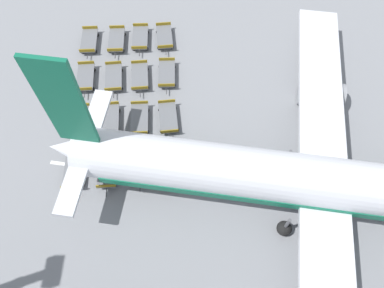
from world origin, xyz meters
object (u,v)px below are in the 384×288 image
(airplane, at_px, (340,186))
(baggage_dolly_row_far_col_a, at_px, (165,37))
(baggage_dolly_row_mid_b_col_b, at_px, (140,77))
(baggage_dolly_row_far_col_d, at_px, (170,165))
(baggage_dolly_row_near_col_b, at_px, (86,78))
(baggage_dolly_row_near_col_c, at_px, (79,121))
(baggage_dolly_row_far_col_c, at_px, (168,118))
(baggage_dolly_row_mid_a_col_a, at_px, (116,40))
(baggage_dolly_row_mid_b_col_d, at_px, (140,165))
(baggage_dolly_row_far_col_b, at_px, (167,74))
(baggage_dolly_row_near_col_d, at_px, (74,171))
(baggage_dolly_row_mid_b_col_c, at_px, (139,119))
(baggage_dolly_row_mid_a_col_c, at_px, (110,120))
(baggage_dolly_row_mid_a_col_d, at_px, (108,169))
(baggage_dolly_row_near_col_a, at_px, (89,41))
(baggage_dolly_row_mid_b_col_a, at_px, (140,38))
(baggage_dolly_row_mid_a_col_b, at_px, (114,78))

(airplane, distance_m, baggage_dolly_row_far_col_a, 21.27)
(baggage_dolly_row_mid_b_col_b, distance_m, baggage_dolly_row_far_col_d, 9.42)
(baggage_dolly_row_near_col_b, height_order, baggage_dolly_row_far_col_a, same)
(baggage_dolly_row_near_col_c, xyz_separation_m, baggage_dolly_row_far_col_c, (-0.46, 7.44, 0.00))
(baggage_dolly_row_mid_a_col_a, bearing_deg, baggage_dolly_row_far_col_a, 96.09)
(baggage_dolly_row_mid_b_col_b, relative_size, baggage_dolly_row_far_col_a, 1.00)
(baggage_dolly_row_mid_b_col_d, xyz_separation_m, baggage_dolly_row_far_col_b, (-9.27, 1.63, 0.00))
(airplane, relative_size, baggage_dolly_row_near_col_d, 10.81)
(baggage_dolly_row_near_col_c, distance_m, baggage_dolly_row_far_col_c, 7.46)
(baggage_dolly_row_mid_b_col_c, bearing_deg, baggage_dolly_row_near_col_d, -43.74)
(baggage_dolly_row_mid_a_col_a, bearing_deg, baggage_dolly_row_mid_a_col_c, 3.35)
(baggage_dolly_row_mid_a_col_d, distance_m, baggage_dolly_row_far_col_a, 14.82)
(baggage_dolly_row_near_col_c, bearing_deg, baggage_dolly_row_near_col_a, -176.44)
(baggage_dolly_row_mid_a_col_c, bearing_deg, baggage_dolly_row_mid_b_col_d, 34.54)
(baggage_dolly_row_mid_a_col_a, distance_m, baggage_dolly_row_mid_a_col_c, 9.24)
(baggage_dolly_row_mid_b_col_a, xyz_separation_m, baggage_dolly_row_far_col_b, (4.48, 2.80, 0.00))
(airplane, distance_m, baggage_dolly_row_mid_b_col_b, 19.15)
(baggage_dolly_row_mid_b_col_c, distance_m, baggage_dolly_row_far_col_d, 5.09)
(baggage_dolly_row_near_col_c, height_order, baggage_dolly_row_mid_b_col_a, same)
(airplane, bearing_deg, baggage_dolly_row_mid_a_col_c, -112.06)
(baggage_dolly_row_near_col_d, relative_size, baggage_dolly_row_mid_b_col_c, 1.00)
(baggage_dolly_row_mid_a_col_a, bearing_deg, baggage_dolly_row_mid_b_col_c, 18.16)
(baggage_dolly_row_mid_a_col_c, distance_m, baggage_dolly_row_mid_b_col_d, 5.10)
(baggage_dolly_row_mid_a_col_d, height_order, baggage_dolly_row_far_col_d, same)
(baggage_dolly_row_far_col_b, bearing_deg, baggage_dolly_row_near_col_d, -34.35)
(airplane, relative_size, baggage_dolly_row_near_col_b, 10.77)
(baggage_dolly_row_mid_a_col_c, relative_size, baggage_dolly_row_mid_a_col_d, 1.00)
(baggage_dolly_row_near_col_a, height_order, baggage_dolly_row_mid_b_col_a, same)
(baggage_dolly_row_mid_b_col_b, distance_m, baggage_dolly_row_far_col_c, 5.25)
(baggage_dolly_row_mid_b_col_c, bearing_deg, baggage_dolly_row_mid_b_col_b, -175.58)
(baggage_dolly_row_mid_b_col_d, bearing_deg, baggage_dolly_row_mid_a_col_d, -79.94)
(baggage_dolly_row_near_col_d, xyz_separation_m, baggage_dolly_row_mid_a_col_a, (-14.00, 1.68, 0.00))
(baggage_dolly_row_near_col_a, height_order, baggage_dolly_row_near_col_c, same)
(baggage_dolly_row_mid_b_col_b, height_order, baggage_dolly_row_mid_b_col_c, same)
(airplane, height_order, baggage_dolly_row_mid_b_col_b, airplane)
(baggage_dolly_row_mid_a_col_d, bearing_deg, baggage_dolly_row_far_col_d, 95.65)
(baggage_dolly_row_near_col_c, xyz_separation_m, baggage_dolly_row_mid_b_col_c, (-0.29, 5.03, 0.00))
(baggage_dolly_row_far_col_a, bearing_deg, baggage_dolly_row_mid_b_col_d, -4.86)
(baggage_dolly_row_mid_b_col_b, height_order, baggage_dolly_row_far_col_c, same)
(baggage_dolly_row_mid_b_col_a, bearing_deg, baggage_dolly_row_near_col_b, -41.99)
(airplane, distance_m, baggage_dolly_row_near_col_a, 25.93)
(baggage_dolly_row_far_col_b, bearing_deg, airplane, 46.31)
(baggage_dolly_row_near_col_b, distance_m, baggage_dolly_row_far_col_c, 8.76)
(baggage_dolly_row_mid_a_col_a, bearing_deg, baggage_dolly_row_near_col_b, -25.68)
(baggage_dolly_row_near_col_d, bearing_deg, baggage_dolly_row_mid_a_col_b, 168.14)
(baggage_dolly_row_far_col_c, xyz_separation_m, baggage_dolly_row_far_col_d, (4.43, 0.36, 0.00))
(baggage_dolly_row_mid_a_col_d, bearing_deg, baggage_dolly_row_mid_b_col_c, 156.56)
(baggage_dolly_row_far_col_c, distance_m, baggage_dolly_row_far_col_d, 4.45)
(baggage_dolly_row_mid_a_col_b, height_order, baggage_dolly_row_mid_b_col_c, same)
(baggage_dolly_row_far_col_d, bearing_deg, baggage_dolly_row_far_col_a, -175.25)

